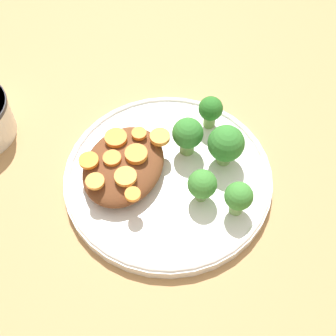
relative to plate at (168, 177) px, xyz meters
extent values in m
plane|color=tan|center=(0.00, 0.00, -0.01)|extent=(4.00, 4.00, 0.00)
cylinder|color=white|center=(0.00, 0.00, 0.00)|extent=(0.26, 0.26, 0.01)
torus|color=white|center=(0.00, 0.00, 0.01)|extent=(0.26, 0.26, 0.01)
ellipsoid|color=brown|center=(0.02, -0.05, 0.02)|extent=(0.12, 0.10, 0.03)
cylinder|color=#7FA85B|center=(0.02, 0.05, 0.02)|extent=(0.01, 0.01, 0.02)
sphere|color=#3D8433|center=(0.02, 0.05, 0.04)|extent=(0.04, 0.04, 0.04)
cylinder|color=#7FA85B|center=(-0.05, 0.06, 0.02)|extent=(0.02, 0.02, 0.02)
sphere|color=#337A2D|center=(-0.05, 0.06, 0.04)|extent=(0.05, 0.05, 0.05)
cylinder|color=#7FA85B|center=(0.02, 0.09, 0.02)|extent=(0.02, 0.02, 0.02)
sphere|color=#3D8433|center=(0.02, 0.09, 0.04)|extent=(0.03, 0.03, 0.03)
cylinder|color=#759E51|center=(-0.10, 0.02, 0.02)|extent=(0.02, 0.02, 0.02)
sphere|color=#286B23|center=(-0.10, 0.02, 0.04)|extent=(0.03, 0.03, 0.03)
cylinder|color=#759E51|center=(-0.04, 0.01, 0.02)|extent=(0.02, 0.02, 0.03)
sphere|color=#337A2D|center=(-0.04, 0.01, 0.04)|extent=(0.04, 0.04, 0.04)
cylinder|color=orange|center=(-0.01, -0.07, 0.04)|extent=(0.03, 0.03, 0.01)
cylinder|color=orange|center=(0.01, -0.04, 0.04)|extent=(0.03, 0.03, 0.01)
cylinder|color=orange|center=(0.06, -0.07, 0.04)|extent=(0.02, 0.02, 0.00)
cylinder|color=orange|center=(-0.02, -0.05, 0.04)|extent=(0.02, 0.02, 0.00)
cylinder|color=orange|center=(0.04, -0.09, 0.04)|extent=(0.02, 0.02, 0.00)
cylinder|color=orange|center=(0.04, -0.04, 0.04)|extent=(0.03, 0.03, 0.01)
cylinder|color=orange|center=(-0.03, -0.02, 0.04)|extent=(0.03, 0.03, 0.01)
cylinder|color=orange|center=(0.02, -0.06, 0.04)|extent=(0.02, 0.02, 0.00)
cylinder|color=orange|center=(0.06, -0.02, 0.04)|extent=(0.02, 0.02, 0.00)
camera|label=1|loc=(0.30, 0.11, 0.50)|focal=50.00mm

